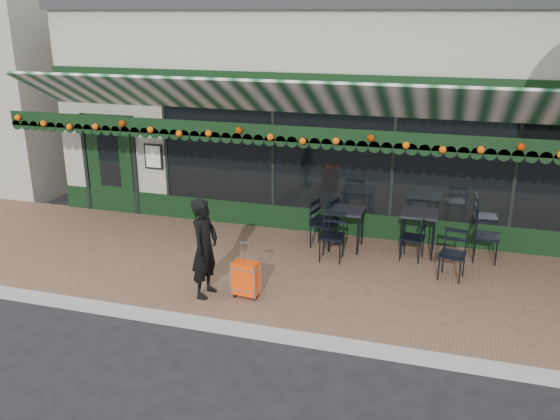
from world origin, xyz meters
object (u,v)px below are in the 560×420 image
(chair_a_front, at_px, (452,255))
(chair_b_right, at_px, (324,224))
(suitcase, at_px, (246,279))
(chair_a_right, at_px, (487,237))
(chair_a_left, at_px, (412,238))
(chair_b_left, at_px, (324,220))
(cafe_table_a, at_px, (420,216))
(cafe_table_b, at_px, (347,213))
(chair_b_front, at_px, (332,237))
(woman, at_px, (205,248))

(chair_a_front, xyz_separation_m, chair_b_right, (-2.39, 0.78, 0.03))
(suitcase, height_order, chair_a_right, chair_a_right)
(chair_a_left, relative_size, chair_b_right, 0.91)
(chair_a_front, height_order, chair_b_left, chair_b_left)
(chair_a_left, relative_size, chair_a_right, 0.89)
(cafe_table_a, bearing_deg, cafe_table_b, -174.27)
(chair_a_left, bearing_deg, chair_b_front, -63.89)
(chair_a_front, bearing_deg, chair_a_right, 69.32)
(chair_b_left, bearing_deg, cafe_table_b, 86.12)
(cafe_table_a, bearing_deg, chair_b_right, -174.18)
(cafe_table_a, height_order, chair_a_right, chair_a_right)
(chair_a_front, height_order, chair_b_right, chair_b_right)
(suitcase, relative_size, chair_a_right, 1.00)
(woman, distance_m, chair_a_right, 5.11)
(cafe_table_b, xyz_separation_m, chair_b_right, (-0.43, -0.05, -0.25))
(cafe_table_a, xyz_separation_m, chair_a_left, (-0.08, -0.32, -0.32))
(woman, bearing_deg, suitcase, -76.01)
(cafe_table_b, distance_m, chair_a_front, 2.15)
(chair_b_right, distance_m, chair_b_front, 0.65)
(cafe_table_b, relative_size, chair_b_left, 0.84)
(chair_a_front, relative_size, chair_b_front, 0.96)
(chair_a_front, bearing_deg, chair_a_left, 147.94)
(suitcase, height_order, chair_a_front, suitcase)
(chair_a_left, xyz_separation_m, chair_b_front, (-1.40, -0.44, 0.03))
(cafe_table_b, bearing_deg, cafe_table_a, 5.73)
(chair_a_left, xyz_separation_m, chair_a_right, (1.29, 0.32, 0.05))
(cafe_table_a, bearing_deg, chair_a_front, -56.81)
(chair_b_front, bearing_deg, chair_a_front, -7.34)
(chair_b_left, distance_m, chair_b_right, 0.18)
(chair_a_right, xyz_separation_m, chair_a_front, (-0.58, -0.97, -0.04))
(woman, height_order, cafe_table_b, woman)
(chair_b_right, bearing_deg, chair_a_front, -96.70)
(cafe_table_a, height_order, chair_b_front, chair_b_front)
(chair_a_left, height_order, chair_b_front, chair_b_front)
(cafe_table_b, bearing_deg, chair_b_front, -102.97)
(cafe_table_a, distance_m, chair_a_front, 1.19)
(chair_b_left, bearing_deg, chair_b_right, 23.53)
(cafe_table_b, distance_m, chair_b_left, 0.54)
(woman, xyz_separation_m, chair_a_front, (3.73, 1.76, -0.38))
(woman, distance_m, chair_b_right, 2.89)
(cafe_table_a, xyz_separation_m, cafe_table_b, (-1.33, -0.13, -0.03))
(chair_a_left, bearing_deg, chair_b_right, -86.32)
(cafe_table_b, xyz_separation_m, chair_b_front, (-0.15, -0.63, -0.26))
(chair_b_left, bearing_deg, cafe_table_a, 102.32)
(chair_a_right, xyz_separation_m, chair_b_right, (-2.97, -0.18, -0.01))
(chair_a_left, height_order, chair_a_front, chair_a_front)
(cafe_table_a, relative_size, cafe_table_b, 1.04)
(chair_a_left, height_order, chair_b_right, chair_b_right)
(cafe_table_b, bearing_deg, chair_b_right, -173.89)
(cafe_table_a, distance_m, chair_a_right, 1.24)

